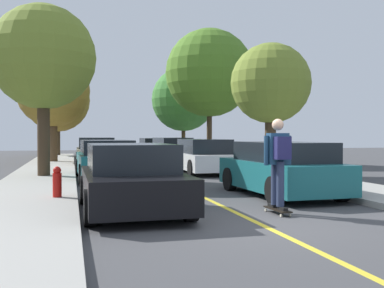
# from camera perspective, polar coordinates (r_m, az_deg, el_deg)

# --- Properties ---
(ground) EXTENTS (80.00, 80.00, 0.00)m
(ground) POSITION_cam_1_polar(r_m,az_deg,el_deg) (8.43, 7.91, -9.53)
(ground) COLOR #424244
(sidewalk_left) EXTENTS (2.29, 56.00, 0.14)m
(sidewalk_left) POSITION_cam_1_polar(r_m,az_deg,el_deg) (7.86, -22.09, -9.87)
(sidewalk_left) COLOR #9E9B93
(sidewalk_left) RESTS_ON ground
(center_line) EXTENTS (0.12, 39.20, 0.01)m
(center_line) POSITION_cam_1_polar(r_m,az_deg,el_deg) (12.18, 0.64, -6.20)
(center_line) COLOR gold
(center_line) RESTS_ON ground
(parked_car_left_nearest) EXTENTS (1.99, 4.05, 1.37)m
(parked_car_left_nearest) POSITION_cam_1_polar(r_m,az_deg,el_deg) (9.50, -7.45, -4.29)
(parked_car_left_nearest) COLOR black
(parked_car_left_nearest) RESTS_ON ground
(parked_car_left_near) EXTENTS (2.07, 4.44, 1.37)m
(parked_car_left_near) POSITION_cam_1_polar(r_m,az_deg,el_deg) (16.49, -10.50, -1.94)
(parked_car_left_near) COLOR #196066
(parked_car_left_near) RESTS_ON ground
(parked_car_left_far) EXTENTS (2.01, 4.54, 1.41)m
(parked_car_left_far) POSITION_cam_1_polar(r_m,az_deg,el_deg) (23.67, -11.75, -0.95)
(parked_car_left_far) COLOR #BCAD89
(parked_car_left_far) RESTS_ON ground
(parked_car_right_nearest) EXTENTS (2.01, 4.23, 1.38)m
(parked_car_right_nearest) POSITION_cam_1_polar(r_m,az_deg,el_deg) (12.04, 10.91, -3.02)
(parked_car_right_nearest) COLOR #196066
(parked_car_right_nearest) RESTS_ON ground
(parked_car_right_near) EXTENTS (1.97, 4.24, 1.38)m
(parked_car_right_near) POSITION_cam_1_polar(r_m,az_deg,el_deg) (18.68, 1.49, -1.54)
(parked_car_right_near) COLOR white
(parked_car_right_near) RESTS_ON ground
(parked_car_right_far) EXTENTS (1.93, 4.60, 1.40)m
(parked_car_right_far) POSITION_cam_1_polar(r_m,az_deg,el_deg) (24.69, -2.50, -0.85)
(parked_car_right_far) COLOR black
(parked_car_right_far) RESTS_ON ground
(parked_car_right_farthest) EXTENTS (1.90, 4.05, 1.33)m
(parked_car_right_farthest) POSITION_cam_1_polar(r_m,az_deg,el_deg) (30.12, -4.71, -0.56)
(parked_car_right_farthest) COLOR black
(parked_car_right_farthest) RESTS_ON ground
(street_tree_left_nearest) EXTENTS (3.63, 3.63, 5.93)m
(street_tree_left_nearest) POSITION_cam_1_polar(r_m,az_deg,el_deg) (17.10, -17.86, 10.07)
(street_tree_left_nearest) COLOR #3D2D1E
(street_tree_left_nearest) RESTS_ON sidewalk_left
(street_tree_left_near) EXTENTS (3.87, 3.87, 5.70)m
(street_tree_left_near) POSITION_cam_1_polar(r_m,az_deg,el_deg) (25.85, -16.73, 6.28)
(street_tree_left_near) COLOR #4C3823
(street_tree_left_near) RESTS_ON sidewalk_left
(street_tree_left_far) EXTENTS (4.43, 4.43, 6.05)m
(street_tree_left_far) POSITION_cam_1_polar(r_m,az_deg,el_deg) (33.59, -16.24, 5.22)
(street_tree_left_far) COLOR #3D2D1E
(street_tree_left_far) RESTS_ON sidewalk_left
(street_tree_right_nearest) EXTENTS (3.03, 3.03, 4.88)m
(street_tree_right_nearest) POSITION_cam_1_polar(r_m,az_deg,el_deg) (17.86, 9.65, 7.28)
(street_tree_right_nearest) COLOR #3D2D1E
(street_tree_right_nearest) RESTS_ON sidewalk_right
(street_tree_right_near) EXTENTS (4.79, 4.79, 7.19)m
(street_tree_right_near) POSITION_cam_1_polar(r_m,az_deg,el_deg) (25.52, 2.15, 8.73)
(street_tree_right_near) COLOR #3D2D1E
(street_tree_right_near) RESTS_ON sidewalk_right
(street_tree_right_far) EXTENTS (4.28, 4.28, 5.93)m
(street_tree_right_far) POSITION_cam_1_polar(r_m,az_deg,el_deg) (31.22, -1.06, 5.51)
(street_tree_right_far) COLOR #4C3823
(street_tree_right_far) RESTS_ON sidewalk_right
(fire_hydrant) EXTENTS (0.20, 0.20, 0.70)m
(fire_hydrant) POSITION_cam_1_polar(r_m,az_deg,el_deg) (11.00, -16.27, -4.50)
(fire_hydrant) COLOR #B2140F
(fire_hydrant) RESTS_ON sidewalk_left
(skateboard) EXTENTS (0.24, 0.85, 0.10)m
(skateboard) POSITION_cam_1_polar(r_m,az_deg,el_deg) (9.36, 10.48, -7.93)
(skateboard) COLOR black
(skateboard) RESTS_ON ground
(skateboarder) EXTENTS (0.58, 0.70, 1.77)m
(skateboarder) POSITION_cam_1_polar(r_m,az_deg,el_deg) (9.22, 10.59, -1.66)
(skateboarder) COLOR black
(skateboarder) RESTS_ON skateboard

